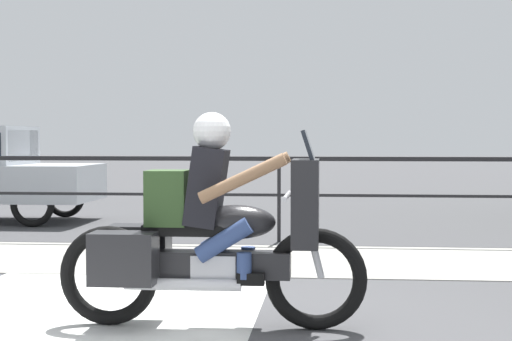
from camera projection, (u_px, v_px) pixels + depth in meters
name	position (u px, v px, depth m)	size (l,w,h in m)	color
ground_plane	(238.00, 330.00, 5.90)	(120.00, 120.00, 0.00)	#424244
sidewalk_band	(270.00, 260.00, 9.28)	(44.00, 2.40, 0.01)	#99968E
crosswalk_band	(60.00, 332.00, 5.82)	(2.84, 6.00, 0.01)	silver
fence_railing	(279.00, 175.00, 10.87)	(36.00, 0.05, 1.19)	black
motorcycle	(209.00, 233.00, 5.94)	(2.36, 0.76, 1.64)	black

